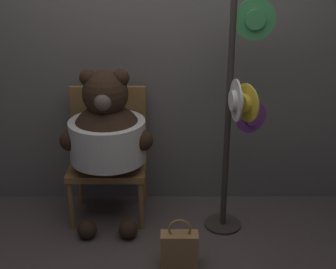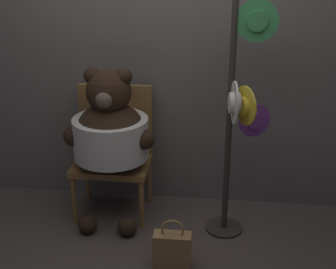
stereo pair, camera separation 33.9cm
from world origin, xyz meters
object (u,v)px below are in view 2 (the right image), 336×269
(handbag_on_ground, at_px, (172,249))
(hat_display_rack, at_px, (239,117))
(chair, at_px, (114,147))
(teddy_bear, at_px, (111,133))

(handbag_on_ground, bearing_deg, hat_display_rack, 46.25)
(chair, relative_size, teddy_bear, 0.83)
(teddy_bear, height_order, handbag_on_ground, teddy_bear)
(chair, bearing_deg, hat_display_rack, -17.19)
(handbag_on_ground, bearing_deg, chair, 127.01)
(chair, distance_m, hat_display_rack, 1.07)
(hat_display_rack, distance_m, handbag_on_ground, 1.00)
(teddy_bear, xyz_separation_m, hat_display_rack, (0.93, -0.13, 0.21))
(teddy_bear, relative_size, hat_display_rack, 0.70)
(chair, distance_m, handbag_on_ground, 0.99)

